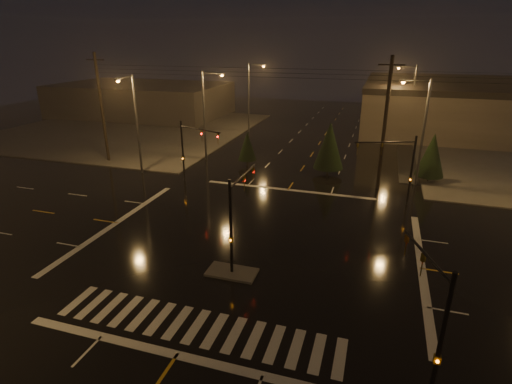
# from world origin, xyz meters

# --- Properties ---
(ground) EXTENTS (140.00, 140.00, 0.00)m
(ground) POSITION_xyz_m (0.00, 0.00, 0.00)
(ground) COLOR black
(ground) RESTS_ON ground
(sidewalk_nw) EXTENTS (36.00, 36.00, 0.12)m
(sidewalk_nw) POSITION_xyz_m (-30.00, 30.00, 0.06)
(sidewalk_nw) COLOR #46433E
(sidewalk_nw) RESTS_ON ground
(median_island) EXTENTS (3.00, 1.60, 0.15)m
(median_island) POSITION_xyz_m (0.00, -4.00, 0.07)
(median_island) COLOR #46433E
(median_island) RESTS_ON ground
(crosswalk) EXTENTS (15.00, 2.60, 0.01)m
(crosswalk) POSITION_xyz_m (0.00, -9.00, 0.01)
(crosswalk) COLOR beige
(crosswalk) RESTS_ON ground
(stop_bar_near) EXTENTS (16.00, 0.50, 0.01)m
(stop_bar_near) POSITION_xyz_m (0.00, -11.00, 0.01)
(stop_bar_near) COLOR beige
(stop_bar_near) RESTS_ON ground
(stop_bar_far) EXTENTS (16.00, 0.50, 0.01)m
(stop_bar_far) POSITION_xyz_m (0.00, 11.00, 0.01)
(stop_bar_far) COLOR beige
(stop_bar_far) RESTS_ON ground
(commercial_block) EXTENTS (30.00, 18.00, 5.60)m
(commercial_block) POSITION_xyz_m (-35.00, 42.00, 2.80)
(commercial_block) COLOR #413A39
(commercial_block) RESTS_ON ground
(signal_mast_median) EXTENTS (0.25, 4.59, 6.00)m
(signal_mast_median) POSITION_xyz_m (0.00, -3.07, 3.75)
(signal_mast_median) COLOR black
(signal_mast_median) RESTS_ON ground
(signal_mast_ne) EXTENTS (4.84, 1.86, 6.00)m
(signal_mast_ne) POSITION_xyz_m (9.50, 10.14, 3.79)
(signal_mast_ne) COLOR black
(signal_mast_ne) RESTS_ON ground
(signal_mast_nw) EXTENTS (4.84, 1.86, 6.00)m
(signal_mast_nw) POSITION_xyz_m (-9.50, 10.14, 3.79)
(signal_mast_nw) COLOR black
(signal_mast_nw) RESTS_ON ground
(signal_mast_se) EXTENTS (1.55, 3.87, 6.00)m
(signal_mast_se) POSITION_xyz_m (10.23, -9.75, 3.71)
(signal_mast_se) COLOR black
(signal_mast_se) RESTS_ON ground
(streetlight_1) EXTENTS (2.77, 0.32, 10.00)m
(streetlight_1) POSITION_xyz_m (-11.18, 18.00, 5.80)
(streetlight_1) COLOR #38383A
(streetlight_1) RESTS_ON ground
(streetlight_2) EXTENTS (2.77, 0.32, 10.00)m
(streetlight_2) POSITION_xyz_m (-11.18, 34.00, 5.80)
(streetlight_2) COLOR #38383A
(streetlight_2) RESTS_ON ground
(streetlight_3) EXTENTS (2.77, 0.32, 10.00)m
(streetlight_3) POSITION_xyz_m (11.18, 16.00, 5.80)
(streetlight_3) COLOR #38383A
(streetlight_3) RESTS_ON ground
(streetlight_4) EXTENTS (2.77, 0.32, 10.00)m
(streetlight_4) POSITION_xyz_m (11.18, 36.00, 5.80)
(streetlight_4) COLOR #38383A
(streetlight_4) RESTS_ON ground
(streetlight_5) EXTENTS (0.32, 2.77, 10.00)m
(streetlight_5) POSITION_xyz_m (-16.00, 11.18, 5.80)
(streetlight_5) COLOR #38383A
(streetlight_5) RESTS_ON ground
(utility_pole_0) EXTENTS (2.20, 0.32, 12.00)m
(utility_pole_0) POSITION_xyz_m (-22.00, 14.00, 6.13)
(utility_pole_0) COLOR black
(utility_pole_0) RESTS_ON ground
(utility_pole_1) EXTENTS (2.20, 0.32, 12.00)m
(utility_pole_1) POSITION_xyz_m (8.00, 14.00, 6.13)
(utility_pole_1) COLOR black
(utility_pole_1) RESTS_ON ground
(conifer_0) EXTENTS (2.71, 2.71, 4.94)m
(conifer_0) POSITION_xyz_m (12.69, 17.20, 2.82)
(conifer_0) COLOR black
(conifer_0) RESTS_ON ground
(conifer_3) EXTENTS (2.02, 2.02, 3.86)m
(conifer_3) POSITION_xyz_m (-6.09, 17.12, 2.28)
(conifer_3) COLOR black
(conifer_3) RESTS_ON ground
(conifer_4) EXTENTS (3.07, 3.07, 5.50)m
(conifer_4) POSITION_xyz_m (2.89, 16.80, 3.10)
(conifer_4) COLOR black
(conifer_4) RESTS_ON ground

